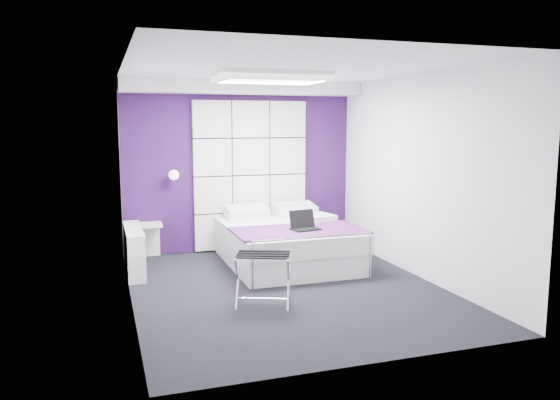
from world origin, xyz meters
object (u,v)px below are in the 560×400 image
object	(u,v)px
wall_lamp	(173,175)
radiator	(134,250)
luggage_rack	(263,279)
bed	(286,242)
laptop	(304,225)
nightstand	(148,225)

from	to	relation	value
wall_lamp	radiator	distance (m)	1.35
wall_lamp	luggage_rack	distance (m)	2.78
bed	laptop	bearing A→B (deg)	-81.68
luggage_rack	laptop	xyz separation A→B (m)	(0.88, 1.07, 0.36)
bed	nightstand	bearing A→B (deg)	153.43
radiator	nightstand	distance (m)	0.78
radiator	bed	xyz separation A→B (m)	(2.07, -0.19, 0.01)
radiator	nightstand	xyz separation A→B (m)	(0.24, 0.72, 0.20)
luggage_rack	bed	bearing A→B (deg)	84.97
luggage_rack	laptop	size ratio (longest dim) A/B	1.60
bed	nightstand	world-z (taller)	bed
bed	wall_lamp	bearing A→B (deg)	146.24
bed	luggage_rack	xyz separation A→B (m)	(-0.80, -1.59, -0.02)
wall_lamp	bed	bearing A→B (deg)	-33.76
luggage_rack	laptop	world-z (taller)	laptop
laptop	wall_lamp	bearing A→B (deg)	126.26
radiator	nightstand	size ratio (longest dim) A/B	2.94
wall_lamp	nightstand	bearing A→B (deg)	-174.29
luggage_rack	nightstand	bearing A→B (deg)	134.08
nightstand	luggage_rack	world-z (taller)	luggage_rack
nightstand	luggage_rack	xyz separation A→B (m)	(1.02, -2.50, -0.22)
wall_lamp	nightstand	xyz separation A→B (m)	(-0.40, -0.04, -0.72)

